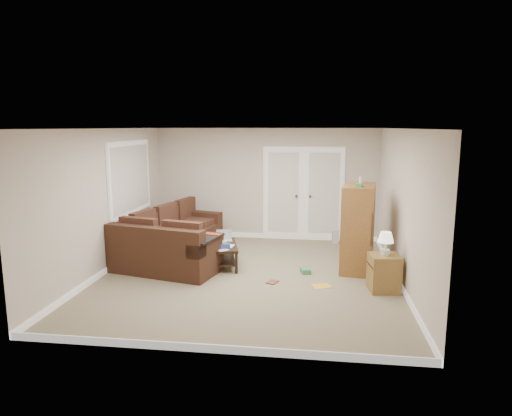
# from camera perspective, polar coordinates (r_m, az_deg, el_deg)

# --- Properties ---
(floor) EXTENTS (5.50, 5.50, 0.00)m
(floor) POSITION_cam_1_polar(r_m,az_deg,el_deg) (7.94, -0.97, -8.46)
(floor) COLOR gray
(floor) RESTS_ON ground
(ceiling) EXTENTS (5.00, 5.50, 0.02)m
(ceiling) POSITION_cam_1_polar(r_m,az_deg,el_deg) (7.52, -1.02, 9.90)
(ceiling) COLOR white
(ceiling) RESTS_ON wall_back
(wall_left) EXTENTS (0.02, 5.50, 2.50)m
(wall_left) POSITION_cam_1_polar(r_m,az_deg,el_deg) (8.36, -18.19, 0.82)
(wall_left) COLOR beige
(wall_left) RESTS_ON floor
(wall_right) EXTENTS (0.02, 5.50, 2.50)m
(wall_right) POSITION_cam_1_polar(r_m,az_deg,el_deg) (7.68, 17.80, 0.05)
(wall_right) COLOR beige
(wall_right) RESTS_ON floor
(wall_back) EXTENTS (5.00, 0.02, 2.50)m
(wall_back) POSITION_cam_1_polar(r_m,az_deg,el_deg) (10.33, 1.24, 3.02)
(wall_back) COLOR beige
(wall_back) RESTS_ON floor
(wall_front) EXTENTS (5.00, 0.02, 2.50)m
(wall_front) POSITION_cam_1_polar(r_m,az_deg,el_deg) (4.98, -5.63, -4.80)
(wall_front) COLOR beige
(wall_front) RESTS_ON floor
(baseboards) EXTENTS (5.00, 5.50, 0.10)m
(baseboards) POSITION_cam_1_polar(r_m,az_deg,el_deg) (7.92, -0.97, -8.12)
(baseboards) COLOR white
(baseboards) RESTS_ON floor
(french_doors) EXTENTS (1.80, 0.05, 2.13)m
(french_doors) POSITION_cam_1_polar(r_m,az_deg,el_deg) (10.27, 5.93, 1.71)
(french_doors) COLOR white
(french_doors) RESTS_ON floor
(window_left) EXTENTS (0.05, 1.92, 1.42)m
(window_left) POSITION_cam_1_polar(r_m,az_deg,el_deg) (9.21, -15.43, 3.67)
(window_left) COLOR white
(window_left) RESTS_ON wall_left
(sectional_sofa) EXTENTS (2.04, 3.18, 0.87)m
(sectional_sofa) POSITION_cam_1_polar(r_m,az_deg,el_deg) (8.91, -10.45, -4.26)
(sectional_sofa) COLOR #3C2317
(sectional_sofa) RESTS_ON floor
(coffee_table) EXTENTS (0.73, 1.10, 0.68)m
(coffee_table) POSITION_cam_1_polar(r_m,az_deg,el_deg) (8.44, -4.17, -5.76)
(coffee_table) COLOR black
(coffee_table) RESTS_ON floor
(tv_armoire) EXTENTS (0.67, 1.03, 1.64)m
(tv_armoire) POSITION_cam_1_polar(r_m,az_deg,el_deg) (8.25, 12.61, -2.40)
(tv_armoire) COLOR brown
(tv_armoire) RESTS_ON floor
(side_cabinet) EXTENTS (0.50, 0.50, 0.94)m
(side_cabinet) POSITION_cam_1_polar(r_m,az_deg,el_deg) (7.41, 15.72, -7.45)
(side_cabinet) COLOR olive
(side_cabinet) RESTS_ON floor
(space_heater) EXTENTS (0.14, 0.13, 0.31)m
(space_heater) POSITION_cam_1_polar(r_m,az_deg,el_deg) (10.18, 9.91, -3.51)
(space_heater) COLOR silver
(space_heater) RESTS_ON floor
(floor_magazine) EXTENTS (0.36, 0.32, 0.01)m
(floor_magazine) POSITION_cam_1_polar(r_m,az_deg,el_deg) (7.51, 8.18, -9.63)
(floor_magazine) COLOR gold
(floor_magazine) RESTS_ON floor
(floor_greenbox) EXTENTS (0.20, 0.24, 0.08)m
(floor_greenbox) POSITION_cam_1_polar(r_m,az_deg,el_deg) (8.11, 6.20, -7.81)
(floor_greenbox) COLOR #3E8848
(floor_greenbox) RESTS_ON floor
(floor_book) EXTENTS (0.23, 0.26, 0.02)m
(floor_book) POSITION_cam_1_polar(r_m,az_deg,el_deg) (7.64, 1.54, -9.14)
(floor_book) COLOR brown
(floor_book) RESTS_ON floor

